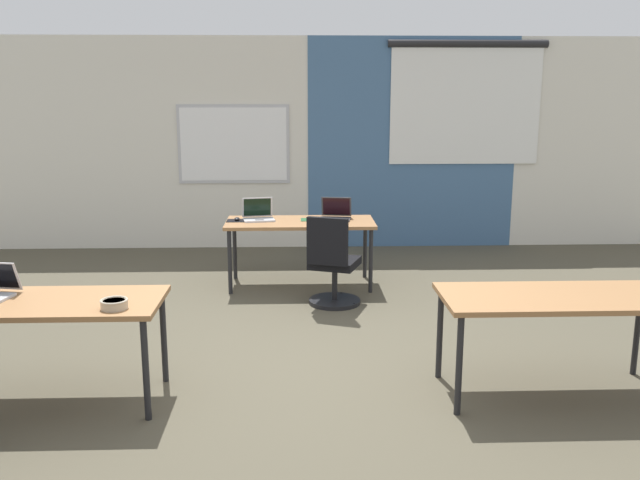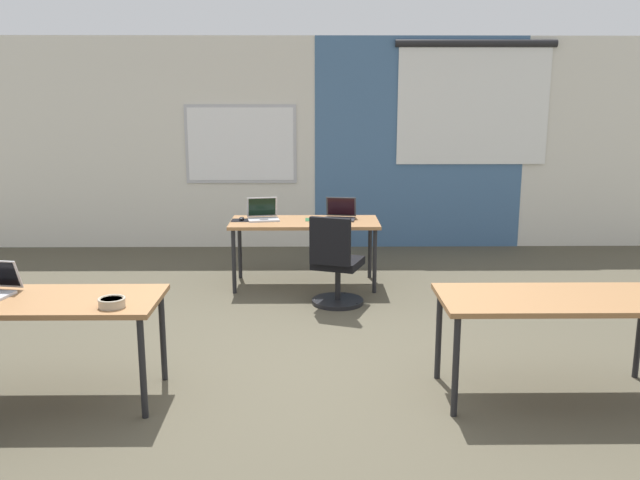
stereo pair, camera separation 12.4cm
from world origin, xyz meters
name	(u,v)px [view 2 (the right image)]	position (x,y,z in m)	size (l,w,h in m)	color
ground_plane	(302,363)	(0.00, 0.00, 0.00)	(24.00, 24.00, 0.00)	#4C4738
back_wall_assembly	(309,143)	(0.05, 4.20, 1.41)	(10.00, 0.27, 2.80)	silver
desk_near_left	(41,307)	(-1.75, -0.60, 0.66)	(1.60, 0.70, 0.72)	olive
desk_near_right	(557,305)	(1.75, -0.60, 0.66)	(1.60, 0.70, 0.72)	olive
desk_far_center	(305,226)	(0.00, 2.20, 0.66)	(1.60, 0.70, 0.72)	olive
laptop_far_right	(340,215)	(0.39, 2.29, 0.77)	(0.37, 0.33, 0.23)	#333338
mousepad_far_right	(315,220)	(0.12, 2.26, 0.72)	(0.22, 0.19, 0.00)	#23512D
mouse_far_right	(315,218)	(0.12, 2.26, 0.74)	(0.07, 0.11, 0.03)	#B2B2B7
chair_far_right	(336,269)	(0.31, 1.47, 0.38)	(0.57, 0.61, 0.92)	black
laptop_far_left	(263,215)	(-0.45, 2.28, 0.77)	(0.37, 0.33, 0.24)	#B7B7BC
mousepad_far_left	(242,220)	(-0.68, 2.23, 0.72)	(0.22, 0.19, 0.00)	black
mouse_far_left	(242,219)	(-0.68, 2.23, 0.74)	(0.06, 0.10, 0.03)	black
snack_bowl	(112,302)	(-1.21, -0.79, 0.76)	(0.18, 0.18, 0.06)	tan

